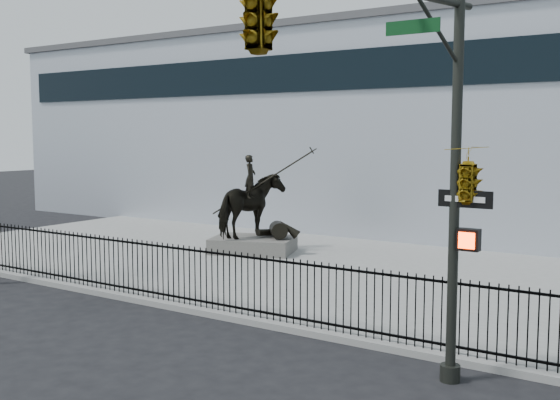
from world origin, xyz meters
The scene contains 7 objects.
ground centered at (0.00, 0.00, 0.00)m, with size 120.00×120.00×0.00m, color black.
plaza centered at (0.00, 7.00, 0.07)m, with size 30.00×12.00×0.15m, color gray.
building centered at (0.00, 20.00, 4.50)m, with size 44.00×14.00×9.00m, color #B2BAC3.
picket_fence centered at (0.00, 1.25, 0.90)m, with size 22.10×0.10×1.50m.
statue_plinth centered at (-2.98, 8.15, 0.42)m, with size 2.89×1.99×0.54m, color #514F4A.
equestrian_statue centered at (-2.93, 8.17, 1.83)m, with size 3.52×2.80×3.14m.
traffic_signal_right centered at (6.47, -2.00, 4.85)m, with size 2.17×6.86×7.00m.
Camera 1 is at (10.63, -10.98, 4.41)m, focal length 42.00 mm.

